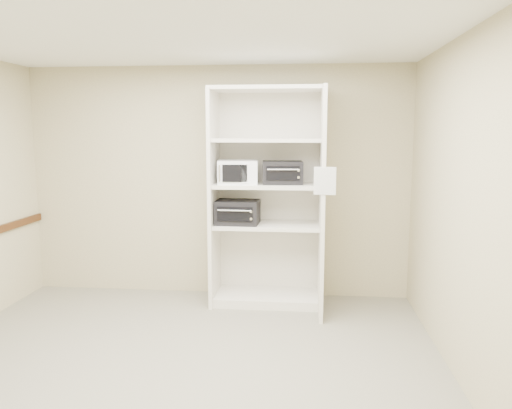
# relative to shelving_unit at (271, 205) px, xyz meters

# --- Properties ---
(floor) EXTENTS (4.50, 4.00, 0.01)m
(floor) POSITION_rel_shelving_unit_xyz_m (-0.67, -1.70, -1.13)
(floor) COLOR slate
(floor) RESTS_ON ground
(ceiling) EXTENTS (4.50, 4.00, 0.01)m
(ceiling) POSITION_rel_shelving_unit_xyz_m (-0.67, -1.70, 1.57)
(ceiling) COLOR white
(wall_back) EXTENTS (4.50, 0.02, 2.70)m
(wall_back) POSITION_rel_shelving_unit_xyz_m (-0.67, 0.30, 0.22)
(wall_back) COLOR #BEB68C
(wall_back) RESTS_ON ground
(wall_front) EXTENTS (4.50, 0.02, 2.70)m
(wall_front) POSITION_rel_shelving_unit_xyz_m (-0.67, -3.70, 0.22)
(wall_front) COLOR #BEB68C
(wall_front) RESTS_ON ground
(wall_right) EXTENTS (0.02, 4.00, 2.70)m
(wall_right) POSITION_rel_shelving_unit_xyz_m (1.58, -1.70, 0.22)
(wall_right) COLOR #BEB68C
(wall_right) RESTS_ON ground
(shelving_unit) EXTENTS (1.24, 0.92, 2.42)m
(shelving_unit) POSITION_rel_shelving_unit_xyz_m (0.00, 0.00, 0.00)
(shelving_unit) COLOR silver
(shelving_unit) RESTS_ON floor
(microwave) EXTENTS (0.46, 0.37, 0.26)m
(microwave) POSITION_rel_shelving_unit_xyz_m (-0.37, -0.05, 0.37)
(microwave) COLOR white
(microwave) RESTS_ON shelving_unit
(toaster_oven_upper) EXTENTS (0.46, 0.36, 0.25)m
(toaster_oven_upper) POSITION_rel_shelving_unit_xyz_m (0.12, -0.01, 0.36)
(toaster_oven_upper) COLOR black
(toaster_oven_upper) RESTS_ON shelving_unit
(toaster_oven_lower) EXTENTS (0.49, 0.37, 0.26)m
(toaster_oven_lower) POSITION_rel_shelving_unit_xyz_m (-0.37, -0.06, -0.08)
(toaster_oven_lower) COLOR black
(toaster_oven_lower) RESTS_ON shelving_unit
(paper_sign) EXTENTS (0.21, 0.03, 0.27)m
(paper_sign) POSITION_rel_shelving_unit_xyz_m (0.56, -0.63, 0.34)
(paper_sign) COLOR white
(paper_sign) RESTS_ON shelving_unit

